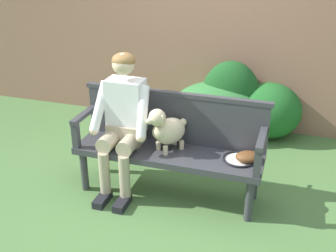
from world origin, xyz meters
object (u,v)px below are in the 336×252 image
at_px(dog_on_bench, 167,129).
at_px(tennis_racket, 240,158).
at_px(person_seated, 123,118).
at_px(garden_bench, 168,156).
at_px(baseball_glove, 248,157).

height_order(dog_on_bench, tennis_racket, dog_on_bench).
relative_size(person_seated, tennis_racket, 2.30).
height_order(garden_bench, tennis_racket, tennis_racket).
bearing_deg(dog_on_bench, garden_bench, -14.57).
relative_size(dog_on_bench, tennis_racket, 0.75).
bearing_deg(garden_bench, tennis_racket, 4.55).
distance_m(tennis_racket, baseball_glove, 0.08).
bearing_deg(person_seated, baseball_glove, 1.81).
xyz_separation_m(dog_on_bench, tennis_racket, (0.67, 0.05, -0.21)).
xyz_separation_m(person_seated, baseball_glove, (1.16, 0.04, -0.23)).
bearing_deg(baseball_glove, person_seated, 158.09).
bearing_deg(dog_on_bench, person_seated, -178.11).
xyz_separation_m(person_seated, dog_on_bench, (0.42, 0.01, -0.05)).
distance_m(dog_on_bench, tennis_racket, 0.70).
bearing_deg(tennis_racket, dog_on_bench, -175.85).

